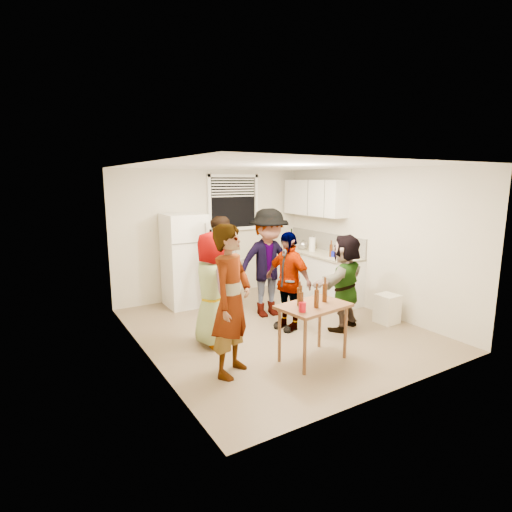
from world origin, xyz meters
TOP-DOWN VIEW (x-y plane):
  - room at (0.00, 0.00)m, footprint 4.00×4.50m
  - window at (0.45, 2.21)m, footprint 1.12×0.10m
  - refrigerator at (-0.75, 1.88)m, footprint 0.70×0.70m
  - counter_lower at (1.70, 1.15)m, footprint 0.60×2.20m
  - countertop at (1.70, 1.15)m, footprint 0.64×2.22m
  - backsplash at (1.99, 1.15)m, footprint 0.03×2.20m
  - upper_cabinets at (1.83, 1.35)m, footprint 0.34×1.60m
  - kettle at (1.65, 1.46)m, footprint 0.31×0.28m
  - paper_towel at (1.68, 1.20)m, footprint 0.13×0.13m
  - wine_bottle at (1.75, 2.00)m, footprint 0.07×0.07m
  - beer_bottle_counter at (1.60, 0.55)m, footprint 0.06×0.06m
  - blue_cup at (1.63, 0.53)m, footprint 0.08×0.08m
  - picture_frame at (1.92, 1.49)m, footprint 0.02×0.18m
  - trash_bin at (1.71, -0.72)m, footprint 0.33×0.33m
  - serving_table at (-0.20, -1.17)m, footprint 0.95×0.69m
  - beer_bottle_table at (-0.00, -1.15)m, footprint 0.06×0.06m
  - red_cup at (-0.49, -1.31)m, footprint 0.09×0.09m
  - guest_grey at (-1.08, -0.02)m, footprint 1.60×0.78m
  - guest_stripe at (-1.26, -0.95)m, footprint 1.59×1.85m
  - guest_back_left at (-0.38, 1.02)m, footprint 1.66×1.87m
  - guest_back_right at (0.25, 0.60)m, footprint 1.36×1.94m
  - guest_black at (0.17, -0.09)m, footprint 1.68×1.18m
  - guest_orange at (0.93, -0.53)m, footprint 1.85×1.91m

SIDE VIEW (x-z plane):
  - room at x=0.00m, z-range -1.25..1.25m
  - serving_table at x=-0.20m, z-range -0.37..0.37m
  - guest_grey at x=-1.08m, z-range -0.25..0.25m
  - guest_stripe at x=-1.26m, z-range -0.22..0.22m
  - guest_back_left at x=-0.38m, z-range -0.32..0.32m
  - guest_back_right at x=0.25m, z-range -0.34..0.34m
  - guest_black at x=0.17m, z-range -0.19..0.19m
  - guest_orange at x=0.93m, z-range -0.22..0.22m
  - trash_bin at x=1.71m, z-range 0.02..0.48m
  - counter_lower at x=1.70m, z-range 0.00..0.86m
  - beer_bottle_table at x=0.00m, z-range 0.62..0.87m
  - red_cup at x=-0.49m, z-range 0.69..0.80m
  - refrigerator at x=-0.75m, z-range 0.00..1.70m
  - countertop at x=1.70m, z-range 0.86..0.90m
  - paper_towel at x=1.68m, z-range 0.76..1.04m
  - beer_bottle_counter at x=1.60m, z-range 0.79..1.01m
  - wine_bottle at x=1.75m, z-range 0.76..1.04m
  - blue_cup at x=1.63m, z-range 0.84..0.96m
  - kettle at x=1.65m, z-range 0.80..1.00m
  - picture_frame at x=1.92m, z-range 0.90..1.05m
  - backsplash at x=1.99m, z-range 0.90..1.26m
  - window at x=0.45m, z-range 1.32..2.38m
  - upper_cabinets at x=1.83m, z-range 1.60..2.30m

